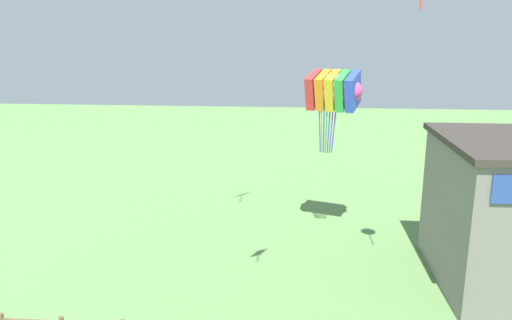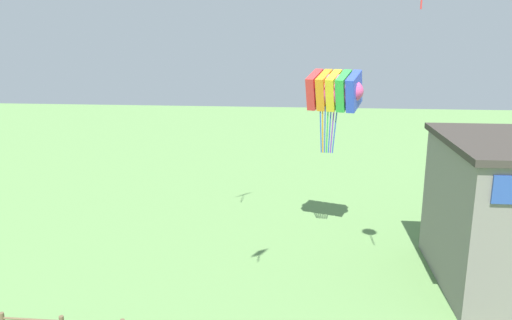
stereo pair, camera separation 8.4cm
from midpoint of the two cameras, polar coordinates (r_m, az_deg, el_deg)
name	(u,v)px [view 2 (the right image)]	position (r m, az deg, el deg)	size (l,w,h in m)	color
kite_rainbow_parafoil	(334,91)	(22.76, 9.04, 7.85)	(3.07, 2.54, 3.76)	#E54C8C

